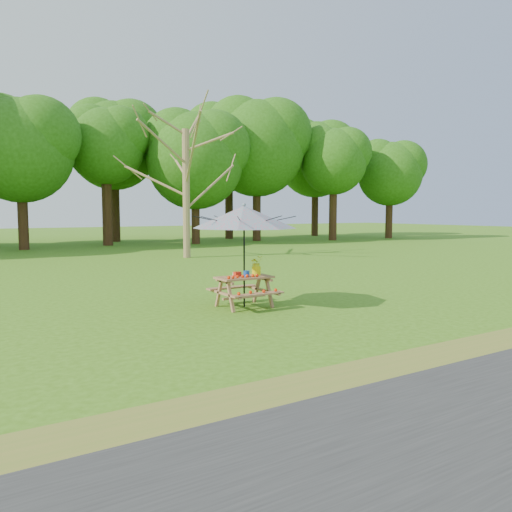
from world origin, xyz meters
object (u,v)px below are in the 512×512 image
bare_tree (185,75)px  flower_bucket (256,265)px  patio_umbrella (244,217)px  picnic_table (244,292)px

bare_tree → flower_bucket: 13.77m
bare_tree → patio_umbrella: bare_tree is taller
bare_tree → picnic_table: (-3.68, -11.38, -7.67)m
bare_tree → flower_bucket: bare_tree is taller
picnic_table → patio_umbrella: 1.62m
patio_umbrella → picnic_table: bearing=-95.2°
flower_bucket → patio_umbrella: bearing=-168.8°
bare_tree → patio_umbrella: 13.41m
picnic_table → flower_bucket: 0.67m
picnic_table → flower_bucket: size_ratio=3.11×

